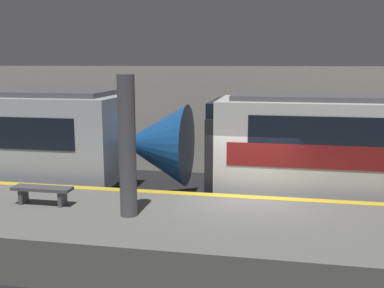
{
  "coord_description": "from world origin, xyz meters",
  "views": [
    {
      "loc": [
        0.67,
        -11.52,
        4.48
      ],
      "look_at": [
        -1.71,
        0.82,
        2.2
      ],
      "focal_mm": 42.0,
      "sensor_mm": 36.0,
      "label": 1
    }
  ],
  "objects": [
    {
      "name": "ground_plane",
      "position": [
        0.0,
        0.0,
        0.0
      ],
      "size": [
        120.0,
        120.0,
        0.0
      ],
      "primitive_type": "plane",
      "color": "black"
    },
    {
      "name": "platform",
      "position": [
        0.0,
        -1.94,
        0.51
      ],
      "size": [
        40.0,
        3.89,
        1.03
      ],
      "color": "slate",
      "rests_on": "ground"
    },
    {
      "name": "station_rear_barrier",
      "position": [
        0.0,
        6.34,
        2.18
      ],
      "size": [
        50.0,
        0.15,
        4.35
      ],
      "color": "#B2AD9E",
      "rests_on": "ground"
    },
    {
      "name": "support_pillar_near",
      "position": [
        -2.62,
        -2.11,
        2.63
      ],
      "size": [
        0.39,
        0.39,
        3.22
      ],
      "color": "#56565B",
      "rests_on": "platform"
    },
    {
      "name": "platform_bench",
      "position": [
        -4.98,
        -1.74,
        1.36
      ],
      "size": [
        1.5,
        0.4,
        0.45
      ],
      "color": "#4C4C51",
      "rests_on": "platform"
    }
  ]
}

